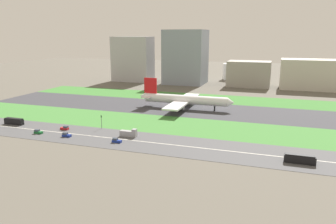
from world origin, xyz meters
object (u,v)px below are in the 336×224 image
object	(u,v)px
truck_0	(129,133)
terminal_building	(133,59)
bus_0	(300,159)
bus_1	(14,121)
airliner	(183,100)
car_3	(38,132)
cargo_warehouse	(313,75)
fuel_tank_west	(231,72)
car_4	(116,141)
car_1	(65,128)
office_tower	(249,74)
car_0	(66,135)
traffic_light	(101,121)
hangar_building	(186,57)

from	to	relation	value
truck_0	terminal_building	bearing A→B (deg)	113.89
bus_0	bus_1	distance (m)	146.96
airliner	car_3	world-z (taller)	airliner
cargo_warehouse	fuel_tank_west	bearing A→B (deg)	150.44
car_3	cargo_warehouse	xyz separation A→B (m)	(141.67, 192.00, 12.55)
car_4	car_1	size ratio (longest dim) A/B	1.00
bus_0	bus_1	xyz separation A→B (m)	(-146.62, 10.00, 0.00)
office_tower	bus_1	bearing A→B (deg)	-121.10
terminal_building	fuel_tank_west	world-z (taller)	terminal_building
truck_0	terminal_building	world-z (taller)	terminal_building
office_tower	bus_0	bearing A→B (deg)	-79.14
car_4	car_0	xyz separation A→B (m)	(-27.08, 0.00, 0.00)
truck_0	car_4	distance (m)	10.16
car_0	car_4	bearing A→B (deg)	-180.00
bus_0	office_tower	distance (m)	195.77
traffic_light	hangar_building	size ratio (longest dim) A/B	0.14
terminal_building	office_tower	world-z (taller)	terminal_building
terminal_building	hangar_building	world-z (taller)	hangar_building
truck_0	car_0	bearing A→B (deg)	-160.79
truck_0	bus_0	world-z (taller)	truck_0
fuel_tank_west	truck_0	bearing A→B (deg)	-94.27
car_3	bus_1	size ratio (longest dim) A/B	0.38
airliner	truck_0	distance (m)	68.60
truck_0	bus_1	world-z (taller)	truck_0
car_4	car_1	distance (m)	36.48
cargo_warehouse	bus_1	bearing A→B (deg)	-132.37
car_1	office_tower	xyz separation A→B (m)	(76.78, 182.00, 11.09)
car_3	airliner	bearing A→B (deg)	-124.29
bus_1	car_1	distance (m)	33.01
car_1	car_0	xyz separation A→B (m)	(8.00, -10.00, 0.00)
terminal_building	car_4	bearing A→B (deg)	-67.64
traffic_light	hangar_building	xyz separation A→B (m)	(-3.03, 174.01, 22.29)
bus_0	car_1	xyz separation A→B (m)	(-113.62, 10.00, -0.90)
airliner	car_4	distance (m)	78.75
airliner	car_4	bearing A→B (deg)	-96.91
bus_1	fuel_tank_west	bearing A→B (deg)	69.11
bus_1	car_4	distance (m)	68.81
car_4	fuel_tank_west	distance (m)	237.86
car_3	cargo_warehouse	size ratio (longest dim) A/B	0.08
car_3	car_0	bearing A→B (deg)	-180.00
bus_1	office_tower	xyz separation A→B (m)	(109.78, 182.00, 10.19)
fuel_tank_west	car_3	bearing A→B (deg)	-104.73
hangar_building	cargo_warehouse	world-z (taller)	hangar_building
car_4	traffic_light	bearing A→B (deg)	-45.12
terminal_building	car_0	bearing A→B (deg)	-74.87
airliner	fuel_tank_west	size ratio (longest dim) A/B	3.63
cargo_warehouse	car_0	bearing A→B (deg)	-123.07
car_4	car_0	world-z (taller)	same
airliner	traffic_light	distance (m)	65.98
car_0	traffic_light	size ratio (longest dim) A/B	0.61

